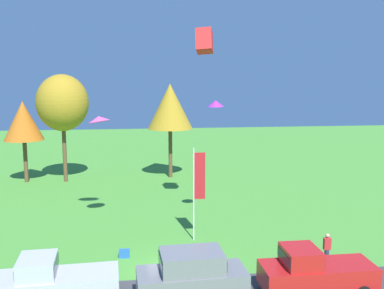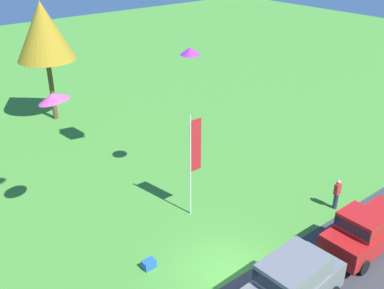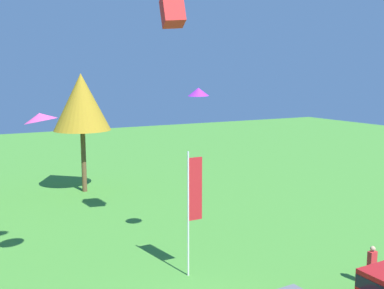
% 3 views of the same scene
% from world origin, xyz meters
% --- Properties ---
extents(ground_plane, '(120.00, 120.00, 0.00)m').
position_xyz_m(ground_plane, '(0.00, 0.00, 0.00)').
color(ground_plane, '#478E33').
extents(car_suv_near_entrance, '(4.69, 2.23, 2.28)m').
position_xyz_m(car_suv_near_entrance, '(0.53, -3.06, 1.30)').
color(car_suv_near_entrance, slate).
rests_on(car_suv_near_entrance, ground).
extents(car_pickup_mid_row, '(5.02, 2.08, 2.14)m').
position_xyz_m(car_pickup_mid_row, '(5.95, -2.89, 1.11)').
color(car_pickup_mid_row, red).
rests_on(car_pickup_mid_row, ground).
extents(person_watching_sky, '(0.36, 0.24, 1.71)m').
position_xyz_m(person_watching_sky, '(7.82, -0.06, 0.88)').
color(person_watching_sky, '#2D334C').
rests_on(person_watching_sky, ground).
extents(tree_center_back, '(4.18, 4.18, 8.83)m').
position_xyz_m(tree_center_back, '(1.42, 20.88, 6.71)').
color(tree_center_back, brown).
rests_on(tree_center_back, ground).
extents(flag_banner, '(0.71, 0.08, 5.50)m').
position_xyz_m(flag_banner, '(1.79, 4.37, 3.48)').
color(flag_banner, silver).
rests_on(flag_banner, ground).
extents(cooler_box, '(0.56, 0.40, 0.40)m').
position_xyz_m(cooler_box, '(-2.44, 2.28, 0.20)').
color(cooler_box, blue).
rests_on(cooler_box, ground).
extents(kite_delta_high_right, '(1.41, 1.41, 0.43)m').
position_xyz_m(kite_delta_high_right, '(3.16, 6.36, 7.90)').
color(kite_delta_high_right, purple).
extents(kite_delta_trailing_tail, '(1.94, 1.93, 0.60)m').
position_xyz_m(kite_delta_trailing_tail, '(-3.92, 6.78, 6.99)').
color(kite_delta_trailing_tail, '#EA4C9E').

